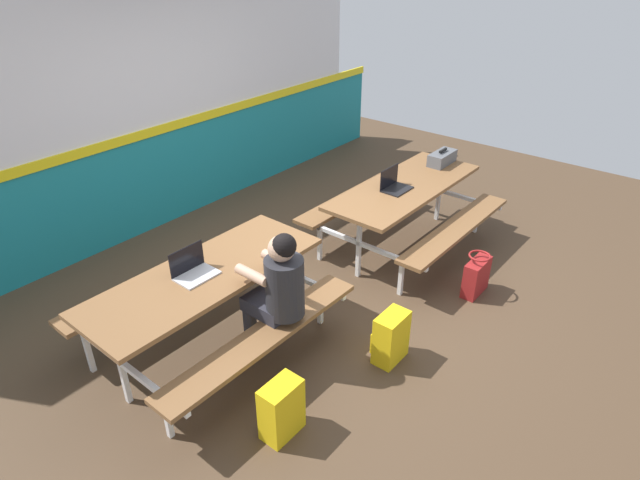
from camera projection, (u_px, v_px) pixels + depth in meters
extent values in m
cube|color=#4C3826|center=(324.00, 291.00, 5.32)|extent=(10.00, 10.00, 0.02)
cube|color=teal|center=(163.00, 177.00, 6.38)|extent=(8.00, 0.12, 1.10)
cube|color=yellow|center=(159.00, 130.00, 6.04)|extent=(8.00, 0.03, 0.10)
cube|color=silver|center=(145.00, 60.00, 5.71)|extent=(6.72, 0.12, 1.40)
cube|color=brown|center=(205.00, 275.00, 4.24)|extent=(2.02, 0.78, 0.04)
cube|color=brown|center=(264.00, 337.00, 4.03)|extent=(1.91, 0.30, 0.04)
cube|color=brown|center=(161.00, 277.00, 4.74)|extent=(1.91, 0.30, 0.04)
cube|color=white|center=(121.00, 366.00, 3.87)|extent=(0.04, 0.04, 0.70)
cube|color=white|center=(120.00, 362.00, 3.85)|extent=(0.06, 1.55, 0.04)
cube|color=white|center=(167.00, 415.00, 3.66)|extent=(0.04, 0.04, 0.41)
cube|color=white|center=(88.00, 351.00, 4.23)|extent=(0.04, 0.04, 0.41)
cube|color=white|center=(278.00, 270.00, 4.98)|extent=(0.04, 0.04, 0.70)
cube|color=white|center=(278.00, 267.00, 4.96)|extent=(0.06, 1.55, 0.04)
cube|color=white|center=(320.00, 304.00, 4.77)|extent=(0.04, 0.04, 0.41)
cube|color=white|center=(242.00, 265.00, 5.33)|extent=(0.04, 0.04, 0.41)
cube|color=brown|center=(405.00, 187.00, 5.73)|extent=(2.02, 0.78, 0.04)
cube|color=brown|center=(456.00, 228.00, 5.52)|extent=(1.91, 0.30, 0.04)
cube|color=brown|center=(356.00, 195.00, 6.22)|extent=(1.91, 0.30, 0.04)
cube|color=white|center=(359.00, 246.00, 5.36)|extent=(0.04, 0.04, 0.70)
cube|color=white|center=(359.00, 243.00, 5.34)|extent=(0.06, 1.55, 0.04)
cube|color=white|center=(401.00, 276.00, 5.15)|extent=(0.04, 0.04, 0.41)
cube|color=white|center=(320.00, 243.00, 5.71)|extent=(0.04, 0.04, 0.41)
cube|color=white|center=(439.00, 193.00, 6.46)|extent=(0.04, 0.04, 0.70)
cube|color=white|center=(440.00, 190.00, 6.44)|extent=(0.06, 1.55, 0.04)
cube|color=white|center=(477.00, 216.00, 6.25)|extent=(0.04, 0.04, 0.41)
cube|color=white|center=(402.00, 193.00, 6.81)|extent=(0.04, 0.04, 0.41)
cylinder|color=#2D2D38|center=(251.00, 330.00, 4.42)|extent=(0.11, 0.11, 0.45)
cylinder|color=#2D2D38|center=(266.00, 320.00, 4.54)|extent=(0.11, 0.11, 0.45)
cube|color=#2D2D38|center=(270.00, 304.00, 4.25)|extent=(0.30, 0.38, 0.12)
cylinder|color=#26262B|center=(285.00, 287.00, 4.04)|extent=(0.30, 0.30, 0.48)
cylinder|color=tan|center=(252.00, 275.00, 4.01)|extent=(0.08, 0.30, 0.08)
cylinder|color=tan|center=(278.00, 260.00, 4.20)|extent=(0.08, 0.30, 0.08)
sphere|color=tan|center=(281.00, 249.00, 3.89)|extent=(0.20, 0.20, 0.20)
sphere|color=black|center=(284.00, 246.00, 3.85)|extent=(0.18, 0.18, 0.18)
cube|color=silver|center=(197.00, 276.00, 4.18)|extent=(0.32, 0.22, 0.01)
cube|color=black|center=(187.00, 259.00, 4.18)|extent=(0.32, 0.01, 0.21)
cube|color=black|center=(397.00, 189.00, 5.60)|extent=(0.32, 0.22, 0.01)
cube|color=black|center=(389.00, 177.00, 5.60)|extent=(0.32, 0.01, 0.21)
cube|color=#595B60|center=(442.00, 158.00, 6.21)|extent=(0.40, 0.18, 0.14)
cube|color=black|center=(443.00, 150.00, 6.16)|extent=(0.16, 0.02, 0.02)
cube|color=yellow|center=(391.00, 338.00, 4.35)|extent=(0.30, 0.18, 0.44)
cube|color=yellow|center=(379.00, 338.00, 4.44)|extent=(0.21, 0.04, 0.19)
cube|color=maroon|center=(476.00, 277.00, 5.19)|extent=(0.34, 0.14, 0.36)
torus|color=maroon|center=(480.00, 256.00, 5.07)|extent=(0.21, 0.21, 0.02)
cube|color=yellow|center=(281.00, 410.00, 3.69)|extent=(0.30, 0.18, 0.44)
cube|color=yellow|center=(270.00, 409.00, 3.78)|extent=(0.21, 0.04, 0.19)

